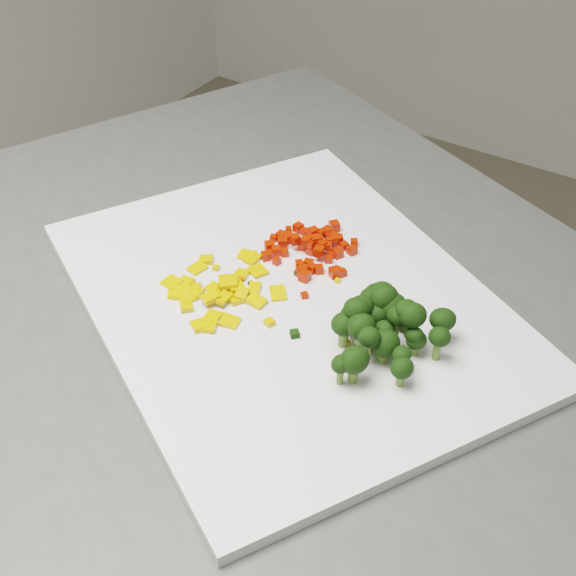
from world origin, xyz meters
The scene contains 144 objects.
counter_block centered at (-0.34, 0.00, 0.45)m, with size 1.04×0.73×0.90m, color #464644.
cutting_board centered at (-0.37, 0.02, 0.91)m, with size 0.49×0.38×0.01m, color white.
carrot_pile centered at (-0.39, 0.09, 0.93)m, with size 0.11×0.11×0.03m, color #C21202, non-canonical shape.
pepper_pile centered at (-0.43, -0.01, 0.92)m, with size 0.13×0.13×0.02m, color #D99B0B, non-canonical shape.
broccoli_pile centered at (-0.25, -0.01, 0.94)m, with size 0.13×0.13×0.06m, color black, non-canonical shape.
carrot_cube_0 centered at (-0.42, 0.09, 0.92)m, with size 0.01×0.01×0.01m, color #C21202.
carrot_cube_1 centered at (-0.37, 0.13, 0.92)m, with size 0.01×0.01×0.01m, color #C21202.
carrot_cube_2 centered at (-0.38, 0.11, 0.92)m, with size 0.01×0.01×0.01m, color #C21202.
carrot_cube_3 centered at (-0.38, 0.13, 0.92)m, with size 0.01×0.01×0.01m, color #C21202.
carrot_cube_4 centered at (-0.38, 0.13, 0.92)m, with size 0.01×0.01×0.01m, color #C21202.
carrot_cube_5 centered at (-0.38, 0.05, 0.92)m, with size 0.01×0.01×0.01m, color #C21202.
carrot_cube_6 centered at (-0.42, 0.07, 0.92)m, with size 0.01×0.01×0.01m, color #C21202.
carrot_cube_7 centered at (-0.37, 0.09, 0.93)m, with size 0.01×0.01×0.01m, color #C21202.
carrot_cube_8 centered at (-0.42, 0.12, 0.92)m, with size 0.01×0.01×0.01m, color #C21202.
carrot_cube_9 centered at (-0.40, 0.12, 0.92)m, with size 0.01×0.01×0.01m, color #C21202.
carrot_cube_10 centered at (-0.38, 0.06, 0.92)m, with size 0.01×0.01×0.01m, color #C21202.
carrot_cube_11 centered at (-0.36, 0.12, 0.92)m, with size 0.01×0.01×0.01m, color #C21202.
carrot_cube_12 centered at (-0.34, 0.07, 0.92)m, with size 0.01×0.01×0.01m, color #C21202.
carrot_cube_13 centered at (-0.39, 0.09, 0.92)m, with size 0.01×0.01×0.01m, color #C21202.
carrot_cube_14 centered at (-0.37, 0.05, 0.92)m, with size 0.01×0.01×0.01m, color #C21202.
carrot_cube_15 centered at (-0.35, 0.13, 0.92)m, with size 0.01×0.01×0.01m, color #C21202.
carrot_cube_16 centered at (-0.39, 0.10, 0.92)m, with size 0.01×0.01×0.01m, color #C21202.
carrot_cube_17 centered at (-0.43, 0.07, 0.92)m, with size 0.01×0.01×0.01m, color #C21202.
carrot_cube_18 centered at (-0.43, 0.10, 0.92)m, with size 0.01×0.01×0.01m, color #C21202.
carrot_cube_19 centered at (-0.37, 0.10, 0.92)m, with size 0.01×0.01×0.01m, color #C21202.
carrot_cube_20 centered at (-0.42, 0.06, 0.92)m, with size 0.01×0.01×0.01m, color #C21202.
carrot_cube_21 centered at (-0.38, 0.10, 0.93)m, with size 0.01×0.01×0.01m, color #C21202.
carrot_cube_22 centered at (-0.36, 0.10, 0.92)m, with size 0.01×0.01×0.01m, color #C21202.
carrot_cube_23 centered at (-0.42, 0.10, 0.92)m, with size 0.01×0.01×0.01m, color #C21202.
carrot_cube_24 centered at (-0.36, 0.09, 0.92)m, with size 0.01×0.01×0.01m, color #C21202.
carrot_cube_25 centered at (-0.39, 0.11, 0.93)m, with size 0.01×0.01×0.01m, color #C21202.
carrot_cube_26 centered at (-0.41, 0.05, 0.92)m, with size 0.01×0.01×0.01m, color #C21202.
carrot_cube_27 centered at (-0.44, 0.09, 0.92)m, with size 0.01×0.01×0.01m, color #C21202.
carrot_cube_28 centered at (-0.37, 0.12, 0.92)m, with size 0.01×0.01×0.01m, color #C21202.
carrot_cube_29 centered at (-0.40, 0.11, 0.93)m, with size 0.01×0.01×0.01m, color #C21202.
carrot_cube_30 centered at (-0.39, 0.13, 0.92)m, with size 0.01×0.01×0.01m, color #C21202.
carrot_cube_31 centered at (-0.37, 0.12, 0.92)m, with size 0.01×0.01×0.01m, color #C21202.
carrot_cube_32 centered at (-0.37, 0.06, 0.92)m, with size 0.01×0.01×0.01m, color #C21202.
carrot_cube_33 centered at (-0.39, 0.09, 0.93)m, with size 0.01×0.01×0.01m, color #C21202.
carrot_cube_34 centered at (-0.34, 0.08, 0.92)m, with size 0.01×0.01×0.01m, color #C21202.
carrot_cube_35 centered at (-0.34, 0.07, 0.92)m, with size 0.01×0.01×0.01m, color #C21202.
carrot_cube_36 centered at (-0.41, 0.10, 0.92)m, with size 0.01×0.01×0.01m, color #C21202.
carrot_cube_37 centered at (-0.41, 0.12, 0.92)m, with size 0.01×0.01×0.01m, color #C21202.
carrot_cube_38 centered at (-0.37, 0.05, 0.92)m, with size 0.01×0.01×0.01m, color #C21202.
carrot_cube_39 centered at (-0.40, 0.09, 0.92)m, with size 0.01×0.01×0.01m, color #C21202.
carrot_cube_40 centered at (-0.37, 0.11, 0.92)m, with size 0.01×0.01×0.01m, color #C21202.
carrot_cube_41 centered at (-0.43, 0.11, 0.92)m, with size 0.01×0.01×0.01m, color #C21202.
carrot_cube_42 centered at (-0.39, 0.10, 0.93)m, with size 0.01×0.01×0.01m, color #C21202.
carrot_cube_43 centered at (-0.39, 0.09, 0.93)m, with size 0.01×0.01×0.01m, color #C21202.
carrot_cube_44 centered at (-0.38, 0.10, 0.93)m, with size 0.01×0.01×0.01m, color #C21202.
carrot_cube_45 centered at (-0.39, 0.09, 0.93)m, with size 0.01×0.01×0.01m, color #C21202.
carrot_cube_46 centered at (-0.42, 0.05, 0.92)m, with size 0.01×0.01×0.01m, color #C21202.
carrot_cube_47 centered at (-0.42, 0.10, 0.92)m, with size 0.01×0.01×0.01m, color #C21202.
carrot_cube_48 centered at (-0.39, 0.14, 0.92)m, with size 0.01×0.01×0.01m, color #C21202.
carrot_cube_49 centered at (-0.36, 0.07, 0.92)m, with size 0.01×0.01×0.01m, color #C21202.
carrot_cube_50 centered at (-0.39, 0.13, 0.92)m, with size 0.01×0.01×0.01m, color #C21202.
carrot_cube_51 centered at (-0.41, 0.07, 0.92)m, with size 0.01×0.01×0.01m, color #C21202.
carrot_cube_52 centered at (-0.37, 0.12, 0.92)m, with size 0.01×0.01×0.01m, color #C21202.
carrot_cube_53 centered at (-0.39, 0.12, 0.92)m, with size 0.01×0.01×0.01m, color #C21202.
carrot_cube_54 centered at (-0.36, 0.10, 0.92)m, with size 0.01×0.01×0.01m, color #C21202.
carrot_cube_55 centered at (-0.43, 0.07, 0.92)m, with size 0.01×0.01×0.01m, color #C21202.
carrot_cube_56 centered at (-0.38, 0.07, 0.92)m, with size 0.01×0.01×0.01m, color #C21202.
carrot_cube_57 centered at (-0.38, 0.07, 0.92)m, with size 0.01×0.01×0.01m, color #C21202.
carrot_cube_58 centered at (-0.35, 0.12, 0.92)m, with size 0.01×0.01×0.01m, color #C21202.
carrot_cube_59 centered at (-0.39, 0.10, 0.93)m, with size 0.01×0.01×0.01m, color #C21202.
carrot_cube_60 centered at (-0.41, 0.09, 0.93)m, with size 0.01×0.01×0.01m, color #C21202.
carrot_cube_61 centered at (-0.36, 0.09, 0.92)m, with size 0.01×0.01×0.01m, color #C21202.
pepper_chunk_0 centered at (-0.44, 0.05, 0.92)m, with size 0.01×0.02×0.01m, color #D99B0B.
pepper_chunk_1 centered at (-0.42, 0.03, 0.92)m, with size 0.02×0.02×0.00m, color #D99B0B.
pepper_chunk_2 centered at (-0.42, -0.03, 0.92)m, with size 0.02×0.01×0.00m, color #D99B0B.
pepper_chunk_3 centered at (-0.42, -0.01, 0.92)m, with size 0.02×0.01×0.00m, color #D99B0B.
pepper_chunk_4 centered at (-0.44, 0.00, 0.92)m, with size 0.02×0.02×0.00m, color #D99B0B.
pepper_chunk_5 centered at (-0.39, -0.05, 0.92)m, with size 0.02×0.02×0.00m, color #D99B0B.
pepper_chunk_6 centered at (-0.41, -0.01, 0.92)m, with size 0.02×0.01×0.00m, color #D99B0B.
pepper_chunk_7 centered at (-0.43, -0.01, 0.92)m, with size 0.02×0.01×0.01m, color #D99B0B.
pepper_chunk_8 centered at (-0.47, -0.05, 0.92)m, with size 0.02×0.01×0.00m, color #D99B0B.
pepper_chunk_9 centered at (-0.41, -0.06, 0.92)m, with size 0.02×0.02×0.00m, color #D99B0B.
pepper_chunk_10 centered at (-0.39, -0.01, 0.92)m, with size 0.02×0.02×0.01m, color #D99B0B.
pepper_chunk_11 centered at (-0.47, -0.03, 0.92)m, with size 0.02×0.02×0.00m, color #D99B0B.
pepper_chunk_12 centered at (-0.40, 0.00, 0.92)m, with size 0.02×0.01×0.00m, color #D99B0B.
pepper_chunk_13 centered at (-0.45, -0.06, 0.92)m, with size 0.02×0.01×0.00m, color #D99B0B.
pepper_chunk_14 centered at (-0.43, 0.04, 0.92)m, with size 0.01×0.02×0.00m, color #D99B0B.
pepper_chunk_15 centered at (-0.38, 0.01, 0.92)m, with size 0.02×0.02×0.00m, color #D99B0B.
pepper_chunk_16 centered at (-0.48, 0.02, 0.92)m, with size 0.01×0.02×0.00m, color #D99B0B.
pepper_chunk_17 centered at (-0.48, -0.04, 0.92)m, with size 0.02×0.02×0.00m, color #D99B0B.
pepper_chunk_18 centered at (-0.46, -0.04, 0.92)m, with size 0.02×0.01×0.00m, color #D99B0B.
pepper_chunk_19 centered at (-0.45, -0.04, 0.92)m, with size 0.01×0.01×0.01m, color #D99B0B.
pepper_chunk_20 centered at (-0.43, -0.02, 0.91)m, with size 0.02×0.02×0.00m, color #D99B0B.
pepper_chunk_21 centered at (-0.43, -0.01, 0.92)m, with size 0.02×0.02×0.00m, color #D99B0B.
pepper_chunk_22 centered at (-0.43, -0.04, 0.92)m, with size 0.01×0.02×0.01m, color #D99B0B.
pepper_chunk_23 centered at (-0.47, 0.00, 0.92)m, with size 0.02×0.01×0.00m, color #D99B0B.
pepper_chunk_24 centered at (-0.41, -0.02, 0.92)m, with size 0.01×0.02×0.00m, color #D99B0B.
pepper_chunk_25 centered at (-0.46, -0.03, 0.92)m, with size 0.02×0.01×0.00m, color #D99B0B.
pepper_chunk_26 centered at (-0.43, -0.01, 0.92)m, with size 0.01×0.02×0.00m, color #D99B0B.
pepper_chunk_27 centered at (-0.42, -0.07, 0.92)m, with size 0.02×0.02×0.00m, color #D99B0B.
pepper_chunk_28 centered at (-0.42, -0.01, 0.92)m, with size 0.02×0.02×0.00m, color #D99B0B.
pepper_chunk_29 centered at (-0.43, 0.02, 0.92)m, with size 0.01×0.02×0.00m, color #D99B0B.
pepper_chunk_30 centered at (-0.44, -0.02, 0.91)m, with size 0.01×0.01×0.00m, color #D99B0B.
pepper_chunk_31 centered at (-0.41, -0.07, 0.92)m, with size 0.02×0.01×0.00m, color #D99B0B.
pepper_chunk_32 centered at (-0.42, -0.01, 0.92)m, with size 0.02×0.01×0.00m, color #D99B0B.
pepper_chunk_33 centered at (-0.45, -0.04, 0.92)m, with size 0.02×0.01×0.00m, color #D99B0B.
broccoli_floret_0 centered at (-0.22, 0.01, 0.93)m, with size 0.02×0.02×0.03m, color black, non-canonical shape.
broccoli_floret_1 centered at (-0.22, 0.01, 0.93)m, with size 0.03×0.03×0.03m, color black, non-canonical shape.
broccoli_floret_2 centered at (-0.25, -0.03, 0.94)m, with size 0.03×0.03×0.03m, color black, non-canonical shape.
broccoli_floret_3 centered at (-0.28, 0.03, 0.93)m, with size 0.03×0.03×0.03m, color black, non-canonical shape.
broccoli_floret_4 centered at (-0.23, 0.01, 0.95)m, with size 0.04×0.04×0.04m, color black, non-canonical shape.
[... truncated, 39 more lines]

